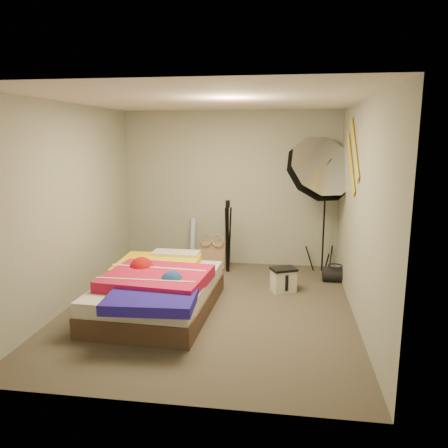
% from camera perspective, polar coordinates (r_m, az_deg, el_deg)
% --- Properties ---
extents(floor, '(4.00, 4.00, 0.00)m').
position_cam_1_polar(floor, '(5.53, -1.95, -10.91)').
color(floor, '#4D443A').
rests_on(floor, ground).
extents(ceiling, '(4.00, 4.00, 0.00)m').
position_cam_1_polar(ceiling, '(5.13, -2.14, 15.88)').
color(ceiling, silver).
rests_on(ceiling, wall_back).
extents(wall_back, '(3.50, 0.00, 3.50)m').
position_cam_1_polar(wall_back, '(7.14, 0.81, 4.60)').
color(wall_back, gray).
rests_on(wall_back, floor).
extents(wall_front, '(3.50, 0.00, 3.50)m').
position_cam_1_polar(wall_front, '(3.28, -8.24, -3.78)').
color(wall_front, gray).
rests_on(wall_front, floor).
extents(wall_left, '(0.00, 4.00, 4.00)m').
position_cam_1_polar(wall_left, '(5.76, -19.46, 2.27)').
color(wall_left, gray).
rests_on(wall_left, floor).
extents(wall_right, '(0.00, 4.00, 4.00)m').
position_cam_1_polar(wall_right, '(5.17, 17.41, 1.42)').
color(wall_right, gray).
rests_on(wall_right, floor).
extents(tote_bag, '(0.43, 0.21, 0.44)m').
position_cam_1_polar(tote_bag, '(7.07, -1.49, -4.06)').
color(tote_bag, tan).
rests_on(tote_bag, floor).
extents(wrapping_roll, '(0.09, 0.22, 0.77)m').
position_cam_1_polar(wrapping_roll, '(7.25, -4.12, -2.27)').
color(wrapping_roll, '#6089CE').
rests_on(wrapping_roll, floor).
extents(camera_case, '(0.37, 0.33, 0.31)m').
position_cam_1_polar(camera_case, '(6.09, 7.75, -7.33)').
color(camera_case, beige).
rests_on(camera_case, floor).
extents(duffel_bag, '(0.36, 0.22, 0.22)m').
position_cam_1_polar(duffel_bag, '(6.64, 14.28, -6.37)').
color(duffel_bag, black).
rests_on(duffel_bag, floor).
extents(wall_stripe_upper, '(0.02, 0.91, 0.78)m').
position_cam_1_polar(wall_stripe_upper, '(5.69, 16.69, 9.44)').
color(wall_stripe_upper, gold).
rests_on(wall_stripe_upper, wall_right).
extents(wall_stripe_lower, '(0.02, 0.91, 0.78)m').
position_cam_1_polar(wall_stripe_lower, '(5.95, 16.24, 7.60)').
color(wall_stripe_lower, gold).
rests_on(wall_stripe_lower, wall_right).
extents(bed, '(1.36, 2.04, 0.54)m').
position_cam_1_polar(bed, '(5.40, -8.65, -8.52)').
color(bed, '#4C3529').
rests_on(bed, floor).
extents(photo_umbrella, '(1.14, 1.09, 2.22)m').
position_cam_1_polar(photo_umbrella, '(6.65, 12.34, 6.79)').
color(photo_umbrella, black).
rests_on(photo_umbrella, floor).
extents(camera_tripod, '(0.06, 0.06, 1.13)m').
position_cam_1_polar(camera_tripod, '(6.76, 0.49, -0.95)').
color(camera_tripod, black).
rests_on(camera_tripod, floor).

